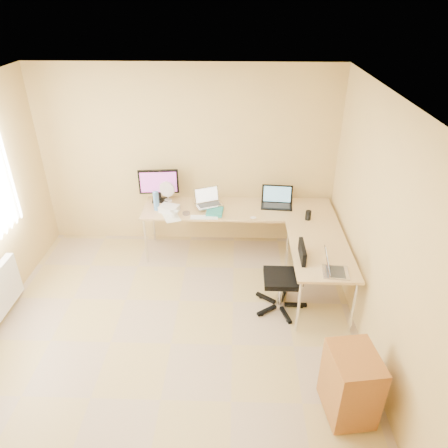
{
  "coord_description": "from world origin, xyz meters",
  "views": [
    {
      "loc": [
        0.68,
        -3.31,
        3.42
      ],
      "look_at": [
        0.55,
        1.1,
        0.9
      ],
      "focal_mm": 33.39,
      "sensor_mm": 36.0,
      "label": 1
    }
  ],
  "objects_px": {
    "desk_main": "(238,231)",
    "laptop_black": "(277,197)",
    "desk_return": "(317,273)",
    "office_chair": "(282,274)",
    "laptop_center": "(209,198)",
    "cabinet": "(351,384)",
    "mug": "(174,214)",
    "water_bottle": "(156,201)",
    "laptop_return": "(337,265)",
    "monitor": "(159,186)",
    "desk_fan": "(168,192)",
    "keyboard": "(204,217)"
  },
  "relations": [
    {
      "from": "desk_main",
      "to": "monitor",
      "type": "xyz_separation_m",
      "value": [
        -1.13,
        0.2,
        0.61
      ]
    },
    {
      "from": "desk_return",
      "to": "office_chair",
      "type": "height_order",
      "value": "office_chair"
    },
    {
      "from": "desk_return",
      "to": "laptop_return",
      "type": "height_order",
      "value": "laptop_return"
    },
    {
      "from": "desk_fan",
      "to": "laptop_return",
      "type": "bearing_deg",
      "value": -19.85
    },
    {
      "from": "water_bottle",
      "to": "laptop_return",
      "type": "bearing_deg",
      "value": -32.75
    },
    {
      "from": "laptop_black",
      "to": "water_bottle",
      "type": "xyz_separation_m",
      "value": [
        -1.67,
        -0.16,
        0.0
      ]
    },
    {
      "from": "laptop_black",
      "to": "laptop_return",
      "type": "xyz_separation_m",
      "value": [
        0.51,
        -1.56,
        -0.03
      ]
    },
    {
      "from": "desk_return",
      "to": "laptop_return",
      "type": "relative_size",
      "value": 3.99
    },
    {
      "from": "desk_return",
      "to": "laptop_center",
      "type": "bearing_deg",
      "value": 144.54
    },
    {
      "from": "mug",
      "to": "cabinet",
      "type": "height_order",
      "value": "mug"
    },
    {
      "from": "desk_return",
      "to": "cabinet",
      "type": "xyz_separation_m",
      "value": [
        0.03,
        -1.63,
        -0.01
      ]
    },
    {
      "from": "mug",
      "to": "office_chair",
      "type": "distance_m",
      "value": 1.67
    },
    {
      "from": "desk_return",
      "to": "laptop_center",
      "type": "distance_m",
      "value": 1.78
    },
    {
      "from": "office_chair",
      "to": "cabinet",
      "type": "bearing_deg",
      "value": -70.49
    },
    {
      "from": "desk_main",
      "to": "desk_fan",
      "type": "relative_size",
      "value": 9.04
    },
    {
      "from": "laptop_black",
      "to": "desk_fan",
      "type": "height_order",
      "value": "desk_fan"
    },
    {
      "from": "keyboard",
      "to": "cabinet",
      "type": "distance_m",
      "value": 2.78
    },
    {
      "from": "desk_main",
      "to": "laptop_center",
      "type": "bearing_deg",
      "value": -177.96
    },
    {
      "from": "desk_main",
      "to": "mug",
      "type": "bearing_deg",
      "value": -160.77
    },
    {
      "from": "monitor",
      "to": "laptop_black",
      "type": "xyz_separation_m",
      "value": [
        1.67,
        -0.12,
        -0.1
      ]
    },
    {
      "from": "desk_return",
      "to": "keyboard",
      "type": "height_order",
      "value": "keyboard"
    },
    {
      "from": "water_bottle",
      "to": "office_chair",
      "type": "xyz_separation_m",
      "value": [
        1.64,
        -1.12,
        -0.37
      ]
    },
    {
      "from": "mug",
      "to": "laptop_black",
      "type": "bearing_deg",
      "value": 15.08
    },
    {
      "from": "monitor",
      "to": "laptop_center",
      "type": "bearing_deg",
      "value": -22.17
    },
    {
      "from": "desk_main",
      "to": "cabinet",
      "type": "height_order",
      "value": "desk_main"
    },
    {
      "from": "monitor",
      "to": "keyboard",
      "type": "bearing_deg",
      "value": -42.06
    },
    {
      "from": "desk_main",
      "to": "office_chair",
      "type": "distance_m",
      "value": 1.32
    },
    {
      "from": "desk_main",
      "to": "water_bottle",
      "type": "height_order",
      "value": "water_bottle"
    },
    {
      "from": "desk_fan",
      "to": "monitor",
      "type": "bearing_deg",
      "value": -160.63
    },
    {
      "from": "laptop_return",
      "to": "laptop_black",
      "type": "bearing_deg",
      "value": 23.73
    },
    {
      "from": "mug",
      "to": "water_bottle",
      "type": "xyz_separation_m",
      "value": [
        -0.27,
        0.22,
        0.09
      ]
    },
    {
      "from": "desk_return",
      "to": "desk_main",
      "type": "bearing_deg",
      "value": 134.27
    },
    {
      "from": "desk_return",
      "to": "monitor",
      "type": "distance_m",
      "value": 2.49
    },
    {
      "from": "keyboard",
      "to": "office_chair",
      "type": "bearing_deg",
      "value": -43.18
    },
    {
      "from": "desk_main",
      "to": "desk_fan",
      "type": "xyz_separation_m",
      "value": [
        -1.01,
        0.2,
        0.51
      ]
    },
    {
      "from": "laptop_black",
      "to": "office_chair",
      "type": "height_order",
      "value": "laptop_black"
    },
    {
      "from": "desk_return",
      "to": "cabinet",
      "type": "height_order",
      "value": "desk_return"
    },
    {
      "from": "laptop_return",
      "to": "desk_main",
      "type": "bearing_deg",
      "value": 40.95
    },
    {
      "from": "desk_return",
      "to": "desk_fan",
      "type": "xyz_separation_m",
      "value": [
        -1.98,
        1.2,
        0.51
      ]
    },
    {
      "from": "water_bottle",
      "to": "office_chair",
      "type": "distance_m",
      "value": 2.02
    },
    {
      "from": "water_bottle",
      "to": "desk_fan",
      "type": "relative_size",
      "value": 0.95
    },
    {
      "from": "laptop_black",
      "to": "laptop_return",
      "type": "distance_m",
      "value": 1.64
    },
    {
      "from": "desk_main",
      "to": "monitor",
      "type": "bearing_deg",
      "value": 169.93
    },
    {
      "from": "laptop_center",
      "to": "desk_fan",
      "type": "height_order",
      "value": "desk_fan"
    },
    {
      "from": "cabinet",
      "to": "mug",
      "type": "bearing_deg",
      "value": 120.33
    },
    {
      "from": "office_chair",
      "to": "desk_main",
      "type": "bearing_deg",
      "value": 113.91
    },
    {
      "from": "water_bottle",
      "to": "cabinet",
      "type": "xyz_separation_m",
      "value": [
        2.13,
        -2.55,
        -0.51
      ]
    },
    {
      "from": "laptop_black",
      "to": "laptop_return",
      "type": "bearing_deg",
      "value": -66.95
    },
    {
      "from": "desk_main",
      "to": "laptop_black",
      "type": "bearing_deg",
      "value": 8.2
    },
    {
      "from": "laptop_center",
      "to": "laptop_return",
      "type": "relative_size",
      "value": 1.1
    }
  ]
}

